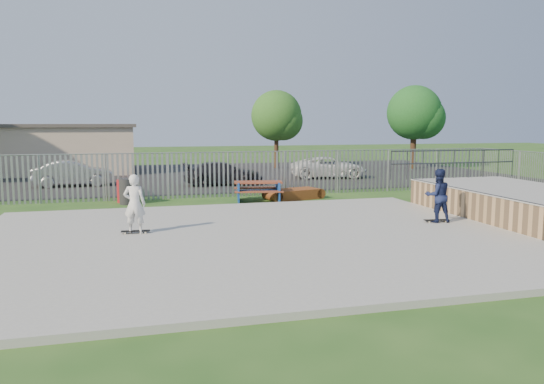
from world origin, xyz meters
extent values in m
plane|color=#254F1B|center=(0.00, 0.00, 0.00)|extent=(120.00, 120.00, 0.00)
cube|color=#9B9B96|center=(0.00, 0.00, 0.07)|extent=(15.00, 12.00, 0.15)
cube|color=tan|center=(9.50, 1.00, 0.53)|extent=(4.00, 7.00, 1.05)
cube|color=#9E9E99|center=(9.50, 1.00, 1.07)|extent=(4.05, 7.05, 0.04)
cylinder|color=#383A3F|center=(7.52, 1.00, 1.08)|extent=(0.06, 7.00, 0.06)
cube|color=brown|center=(1.98, 7.37, 0.81)|extent=(2.10, 1.10, 0.07)
cube|color=brown|center=(1.87, 6.72, 0.49)|extent=(2.02, 0.64, 0.06)
cube|color=brown|center=(2.09, 8.03, 0.49)|extent=(2.02, 0.64, 0.06)
cube|color=navy|center=(1.98, 7.37, 0.41)|extent=(2.01, 1.83, 0.82)
cube|color=brown|center=(3.62, 7.60, 0.22)|extent=(2.38, 1.61, 0.43)
cylinder|color=maroon|center=(-3.47, 8.47, 0.47)|extent=(0.57, 0.57, 0.95)
cylinder|color=#272629|center=(-3.34, 7.92, 0.52)|extent=(0.62, 0.62, 1.04)
cube|color=black|center=(0.00, 19.00, 0.01)|extent=(40.00, 18.00, 0.02)
imported|color=#A5A5A9|center=(-6.06, 14.84, 0.68)|extent=(4.08, 1.65, 1.32)
imported|color=black|center=(1.53, 13.43, 0.62)|extent=(4.18, 1.73, 1.21)
imported|color=white|center=(8.20, 15.39, 0.64)|extent=(4.73, 2.68, 1.25)
cube|color=beige|center=(-8.00, 23.00, 1.50)|extent=(10.00, 6.00, 3.00)
cube|color=#4C4742|center=(-8.00, 23.00, 3.10)|extent=(10.40, 6.40, 0.20)
cylinder|color=#472E1C|center=(7.01, 22.94, 1.62)|extent=(0.31, 0.31, 3.24)
sphere|color=#2E5E20|center=(7.01, 22.94, 3.78)|extent=(3.63, 3.63, 3.63)
cylinder|color=#422B1A|center=(16.30, 19.92, 1.71)|extent=(0.41, 0.41, 3.42)
sphere|color=#1D541F|center=(16.30, 19.92, 3.99)|extent=(3.83, 3.83, 3.83)
cube|color=black|center=(6.22, 0.57, 0.21)|extent=(0.82, 0.30, 0.02)
cube|color=black|center=(-3.07, 1.23, 0.21)|extent=(0.81, 0.26, 0.02)
imported|color=#161E45|center=(6.22, 0.57, 1.00)|extent=(0.90, 0.74, 1.70)
imported|color=white|center=(-3.07, 1.23, 1.00)|extent=(0.70, 0.55, 1.70)
camera|label=1|loc=(-3.07, -14.12, 3.29)|focal=35.00mm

